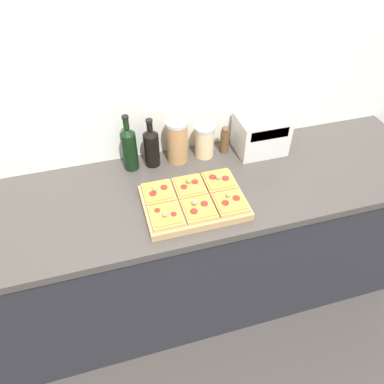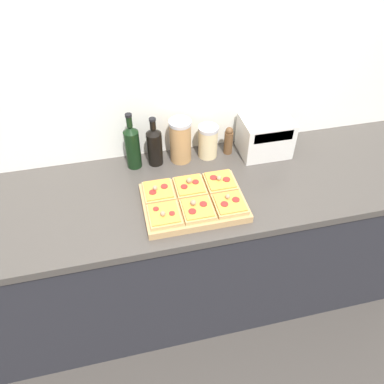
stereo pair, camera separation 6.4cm
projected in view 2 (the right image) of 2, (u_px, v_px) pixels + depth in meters
ground_plane at (193, 342)px, 2.15m from camera, size 12.00×12.00×0.00m
wall_back at (161, 88)px, 1.78m from camera, size 6.00×0.06×2.50m
kitchen_counter at (180, 250)px, 2.08m from camera, size 2.63×0.67×0.90m
cutting_board at (193, 203)px, 1.68m from camera, size 0.45×0.32×0.04m
pizza_slice_back_left at (159, 191)px, 1.69m from camera, size 0.13×0.14×0.05m
pizza_slice_back_center at (190, 186)px, 1.72m from camera, size 0.13×0.14×0.05m
pizza_slice_back_right at (220, 182)px, 1.74m from camera, size 0.13×0.14×0.05m
pizza_slice_front_left at (164, 215)px, 1.58m from camera, size 0.13×0.14×0.05m
pizza_slice_front_center at (197, 209)px, 1.61m from camera, size 0.13×0.14×0.05m
pizza_slice_front_right at (230, 204)px, 1.63m from camera, size 0.13×0.14×0.05m
olive_oil_bottle at (132, 146)px, 1.82m from camera, size 0.07×0.07×0.30m
wine_bottle at (155, 145)px, 1.85m from camera, size 0.08×0.08×0.26m
grain_jar_tall at (180, 141)px, 1.87m from camera, size 0.11×0.11×0.23m
grain_jar_short at (208, 141)px, 1.91m from camera, size 0.10×0.10×0.18m
pepper_mill at (229, 141)px, 1.94m from camera, size 0.05×0.05×0.16m
toaster_oven at (265, 136)px, 1.93m from camera, size 0.28×0.20×0.20m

